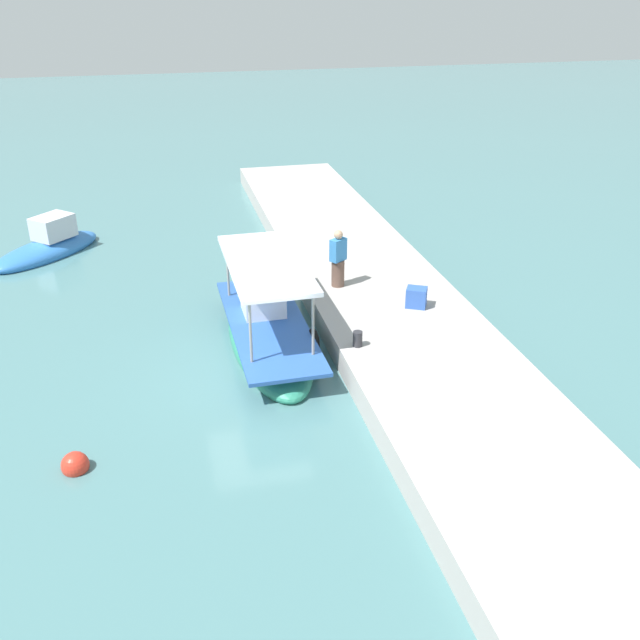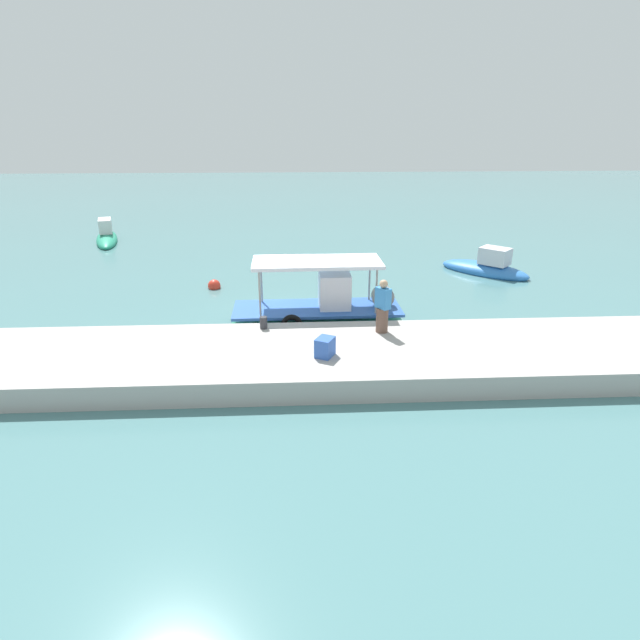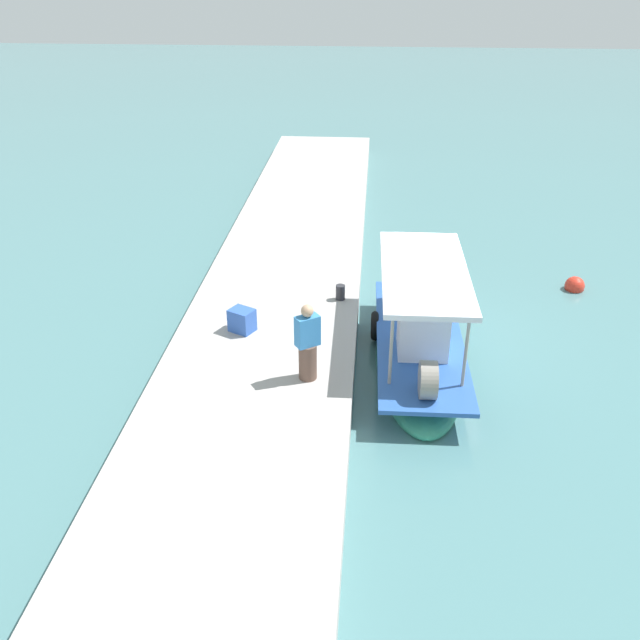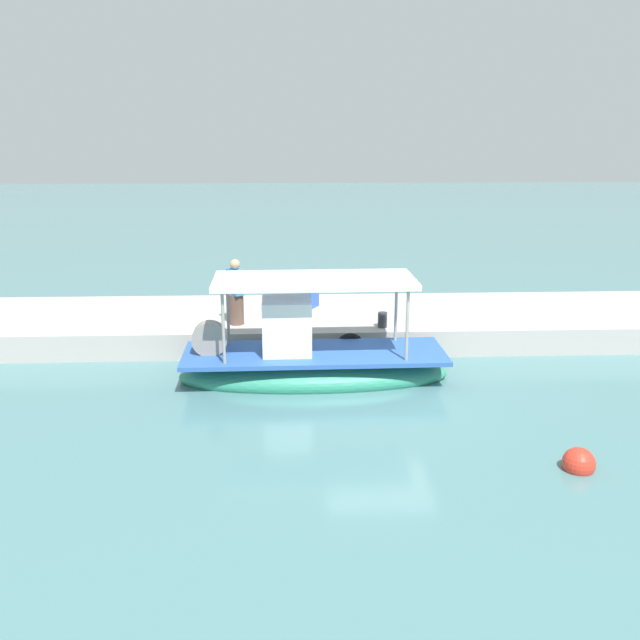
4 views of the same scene
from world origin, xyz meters
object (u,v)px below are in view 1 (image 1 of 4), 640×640
at_px(marker_buoy, 75,465).
at_px(moored_boat_near, 48,248).
at_px(fisherman_near_bollard, 338,261).
at_px(main_fishing_boat, 268,329).
at_px(mooring_bollard, 358,339).
at_px(cargo_crate, 416,297).

relative_size(marker_buoy, moored_boat_near, 0.13).
bearing_deg(fisherman_near_bollard, main_fishing_boat, 127.29).
bearing_deg(fisherman_near_bollard, mooring_bollard, 172.69).
relative_size(fisherman_near_bollard, marker_buoy, 3.06).
xyz_separation_m(fisherman_near_bollard, cargo_crate, (-1.92, -1.74, -0.50)).
xyz_separation_m(marker_buoy, moored_boat_near, (12.96, 1.78, 0.15)).
height_order(fisherman_near_bollard, moored_boat_near, fisherman_near_bollard).
bearing_deg(mooring_bollard, fisherman_near_bollard, -7.31).
bearing_deg(fisherman_near_bollard, moored_boat_near, 53.35).
distance_m(main_fishing_boat, cargo_crate, 4.21).
xyz_separation_m(fisherman_near_bollard, mooring_bollard, (-3.78, 0.48, -0.58)).
xyz_separation_m(main_fishing_boat, mooring_bollard, (-1.92, -1.95, 0.45)).
relative_size(main_fishing_boat, cargo_crate, 11.34).
xyz_separation_m(mooring_bollard, marker_buoy, (-2.54, 6.66, -0.77)).
xyz_separation_m(cargo_crate, marker_buoy, (-4.40, 8.89, -0.85)).
bearing_deg(main_fishing_boat, moored_boat_near, 37.37).
bearing_deg(cargo_crate, moored_boat_near, 51.25).
distance_m(fisherman_near_bollard, cargo_crate, 2.64).
distance_m(cargo_crate, moored_boat_near, 13.69).
xyz_separation_m(mooring_bollard, cargo_crate, (1.86, -2.23, 0.08)).
bearing_deg(marker_buoy, mooring_bollard, -69.10).
bearing_deg(cargo_crate, marker_buoy, 116.33).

